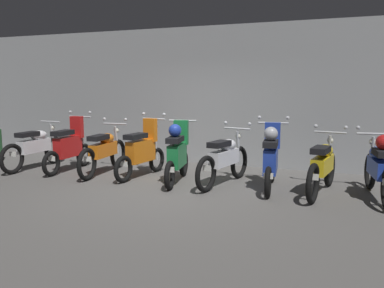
# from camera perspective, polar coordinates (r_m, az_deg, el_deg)

# --- Properties ---
(ground_plane) EXTENTS (80.00, 80.00, 0.00)m
(ground_plane) POSITION_cam_1_polar(r_m,az_deg,el_deg) (7.35, -3.69, -6.32)
(ground_plane) COLOR #565451
(back_wall) EXTENTS (16.00, 0.30, 3.22)m
(back_wall) POSITION_cam_1_polar(r_m,az_deg,el_deg) (9.64, 3.08, 6.79)
(back_wall) COLOR gray
(back_wall) RESTS_ON ground
(motorbike_slot_0) EXTENTS (0.56, 1.95, 1.03)m
(motorbike_slot_0) POSITION_cam_1_polar(r_m,az_deg,el_deg) (9.71, -21.28, -0.37)
(motorbike_slot_0) COLOR black
(motorbike_slot_0) RESTS_ON ground
(motorbike_slot_1) EXTENTS (0.59, 1.68, 1.29)m
(motorbike_slot_1) POSITION_cam_1_polar(r_m,az_deg,el_deg) (9.20, -16.95, -0.38)
(motorbike_slot_1) COLOR black
(motorbike_slot_1) RESTS_ON ground
(motorbike_slot_2) EXTENTS (0.59, 1.95, 1.15)m
(motorbike_slot_2) POSITION_cam_1_polar(r_m,az_deg,el_deg) (8.70, -12.32, -0.91)
(motorbike_slot_2) COLOR black
(motorbike_slot_2) RESTS_ON ground
(motorbike_slot_3) EXTENTS (0.59, 1.68, 1.29)m
(motorbike_slot_3) POSITION_cam_1_polar(r_m,az_deg,el_deg) (8.27, -7.08, -1.00)
(motorbike_slot_3) COLOR black
(motorbike_slot_3) RESTS_ON ground
(motorbike_slot_4) EXTENTS (0.56, 1.67, 1.18)m
(motorbike_slot_4) POSITION_cam_1_polar(r_m,az_deg,el_deg) (7.71, -2.08, -1.33)
(motorbike_slot_4) COLOR black
(motorbike_slot_4) RESTS_ON ground
(motorbike_slot_5) EXTENTS (0.63, 1.93, 1.15)m
(motorbike_slot_5) POSITION_cam_1_polar(r_m,az_deg,el_deg) (7.58, 4.61, -2.07)
(motorbike_slot_5) COLOR black
(motorbike_slot_5) RESTS_ON ground
(motorbike_slot_6) EXTENTS (0.59, 1.68, 1.29)m
(motorbike_slot_6) POSITION_cam_1_polar(r_m,az_deg,el_deg) (7.33, 11.07, -1.95)
(motorbike_slot_6) COLOR black
(motorbike_slot_6) RESTS_ON ground
(motorbike_slot_7) EXTENTS (0.58, 1.94, 1.15)m
(motorbike_slot_7) POSITION_cam_1_polar(r_m,az_deg,el_deg) (7.24, 17.97, -2.93)
(motorbike_slot_7) COLOR black
(motorbike_slot_7) RESTS_ON ground
(motorbike_slot_8) EXTENTS (0.58, 1.94, 1.15)m
(motorbike_slot_8) POSITION_cam_1_polar(r_m,az_deg,el_deg) (7.27, 24.89, -2.97)
(motorbike_slot_8) COLOR black
(motorbike_slot_8) RESTS_ON ground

